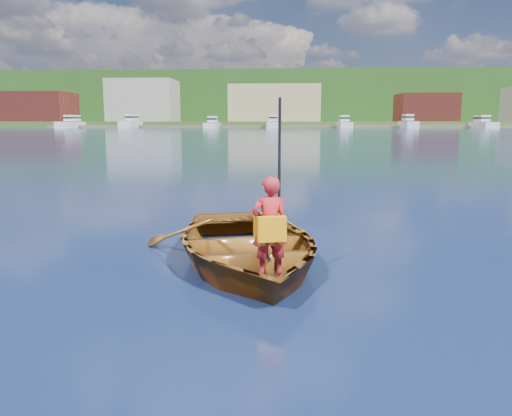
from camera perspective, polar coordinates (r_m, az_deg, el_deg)
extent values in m
plane|color=#112048|center=(6.95, 5.47, -6.52)|extent=(600.00, 600.00, 0.00)
imported|color=brown|center=(6.95, -1.24, -4.26)|extent=(3.72, 4.54, 0.82)
imported|color=red|center=(6.01, 1.57, -2.11)|extent=(0.50, 0.39, 1.21)
cube|color=orange|center=(5.90, 1.81, -2.42)|extent=(0.35, 0.18, 0.30)
cube|color=orange|center=(6.13, 1.33, -1.95)|extent=(0.35, 0.16, 0.30)
cube|color=orange|center=(6.05, 1.56, -3.85)|extent=(0.35, 0.29, 0.05)
cylinder|color=black|center=(6.11, 2.67, 2.47)|extent=(0.04, 0.04, 2.14)
cube|color=#355828|center=(196.67, 3.82, 9.55)|extent=(400.00, 80.00, 2.00)
cube|color=#23481C|center=(246.83, 3.83, 11.92)|extent=(400.00, 100.00, 22.00)
cube|color=brown|center=(154.79, 5.99, 9.22)|extent=(160.05, 8.85, 0.80)
cube|color=brown|center=(193.79, -24.33, 10.48)|extent=(28.00, 16.00, 10.00)
cube|color=gray|center=(178.88, -12.74, 11.87)|extent=(22.00, 16.00, 14.00)
cube|color=#9E8964|center=(171.84, 2.15, 11.85)|extent=(30.00, 16.00, 12.00)
cube|color=brown|center=(177.58, 18.80, 10.80)|extent=(18.00, 16.00, 9.00)
cube|color=silver|center=(163.66, -20.41, 8.85)|extent=(3.90, 13.94, 2.13)
cube|color=silver|center=(164.93, -20.26, 9.62)|extent=(2.73, 6.27, 1.80)
cube|color=black|center=(164.93, -20.26, 9.66)|extent=(2.81, 6.55, 0.50)
cube|color=silver|center=(157.04, -14.11, 9.18)|extent=(3.66, 13.09, 2.31)
cube|color=silver|center=(158.29, -14.00, 10.01)|extent=(2.56, 5.89, 1.80)
cube|color=black|center=(158.29, -14.00, 10.05)|extent=(2.64, 6.15, 0.50)
cube|color=silver|center=(151.40, -5.03, 9.34)|extent=(3.51, 12.55, 1.77)
cube|color=silver|center=(152.64, -4.97, 10.08)|extent=(2.46, 5.65, 1.80)
cube|color=black|center=(152.64, -4.97, 10.12)|extent=(2.53, 5.90, 0.50)
cube|color=silver|center=(149.74, 1.97, 9.41)|extent=(3.42, 12.21, 2.11)
cube|color=silver|center=(150.96, 1.99, 10.24)|extent=(2.39, 5.49, 1.80)
cube|color=black|center=(150.96, 1.99, 10.28)|extent=(2.46, 5.74, 0.50)
cube|color=silver|center=(150.56, 10.07, 9.26)|extent=(3.53, 12.61, 2.01)
cube|color=silver|center=(151.82, 10.04, 10.06)|extent=(2.47, 5.68, 1.80)
cube|color=black|center=(151.82, 10.05, 10.10)|extent=(2.54, 5.93, 0.50)
cube|color=silver|center=(153.68, 17.03, 9.03)|extent=(3.33, 11.88, 2.28)
cube|color=silver|center=(154.83, 16.97, 9.88)|extent=(2.33, 5.35, 1.80)
cube|color=black|center=(154.84, 16.97, 9.91)|extent=(2.40, 5.58, 0.50)
cube|color=silver|center=(159.84, 24.53, 8.55)|extent=(3.85, 13.76, 1.99)
cube|color=silver|center=(161.13, 24.41, 9.31)|extent=(2.70, 6.19, 1.80)
cube|color=black|center=(161.13, 24.42, 9.35)|extent=(2.77, 6.47, 0.50)
cylinder|color=#382314|center=(229.56, -5.15, 11.63)|extent=(0.80, 0.80, 2.46)
sphere|color=#2E5F24|center=(229.69, -5.16, 12.44)|extent=(4.59, 4.59, 4.59)
cylinder|color=#382314|center=(285.97, 7.40, 13.62)|extent=(0.80, 0.80, 3.12)
sphere|color=#2E5F24|center=(286.28, 7.42, 14.45)|extent=(5.82, 5.82, 5.82)
cylinder|color=#382314|center=(266.62, 6.18, 13.17)|extent=(0.80, 0.80, 3.60)
sphere|color=#2E5F24|center=(266.94, 6.20, 14.19)|extent=(6.71, 6.71, 6.71)
cylinder|color=#382314|center=(236.76, -16.07, 11.24)|extent=(0.80, 0.80, 3.96)
sphere|color=#2E5F24|center=(236.98, -16.13, 12.51)|extent=(7.39, 7.39, 7.39)
cylinder|color=#382314|center=(231.48, -21.88, 10.29)|extent=(0.80, 0.80, 3.98)
sphere|color=#2E5F24|center=(231.64, -21.96, 11.60)|extent=(7.44, 7.44, 7.44)
cylinder|color=#382314|center=(286.75, -23.29, 11.79)|extent=(0.80, 0.80, 3.28)
sphere|color=#2E5F24|center=(286.99, -23.35, 12.66)|extent=(6.12, 6.12, 6.12)
cylinder|color=#382314|center=(212.10, 14.01, 10.76)|extent=(0.80, 0.80, 3.93)
sphere|color=#2E5F24|center=(212.27, 14.07, 12.17)|extent=(7.34, 7.34, 7.34)
cylinder|color=#382314|center=(225.32, 8.95, 11.51)|extent=(0.80, 0.80, 2.85)
sphere|color=#2E5F24|center=(225.47, 8.97, 12.47)|extent=(5.31, 5.31, 5.31)
cylinder|color=#382314|center=(255.49, 9.65, 12.57)|extent=(0.80, 0.80, 2.51)
sphere|color=#2E5F24|center=(255.67, 9.67, 13.32)|extent=(4.68, 4.68, 4.68)
cylinder|color=#382314|center=(301.84, -26.41, 11.59)|extent=(0.80, 0.80, 2.59)
sphere|color=#2E5F24|center=(302.02, -26.46, 12.24)|extent=(4.83, 4.83, 4.83)
cylinder|color=#382314|center=(242.05, -12.53, 11.73)|extent=(0.80, 0.80, 3.45)
sphere|color=#2E5F24|center=(242.26, -12.57, 12.82)|extent=(6.44, 6.44, 6.44)
cylinder|color=#382314|center=(282.24, -12.92, 12.96)|extent=(0.80, 0.80, 3.49)
sphere|color=#2E5F24|center=(282.55, -12.96, 13.91)|extent=(6.52, 6.52, 6.52)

